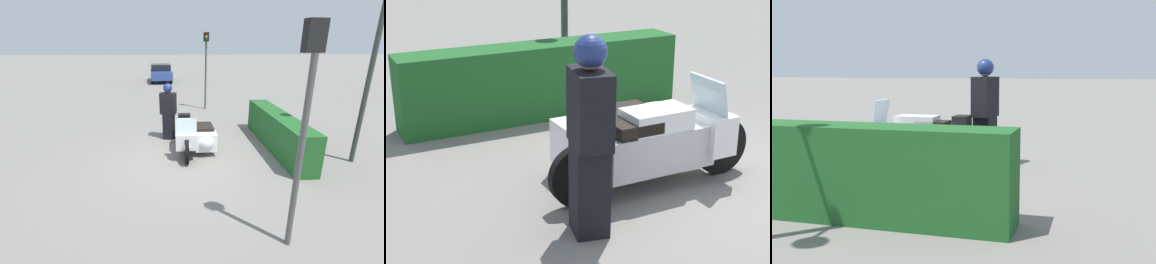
% 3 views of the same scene
% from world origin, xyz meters
% --- Properties ---
extents(ground_plane, '(160.00, 160.00, 0.00)m').
position_xyz_m(ground_plane, '(0.00, 0.00, 0.00)').
color(ground_plane, slate).
extents(police_motorcycle, '(2.45, 1.16, 1.16)m').
position_xyz_m(police_motorcycle, '(-0.67, 0.34, 0.47)').
color(police_motorcycle, black).
rests_on(police_motorcycle, ground).
extents(officer_rider, '(0.40, 0.56, 1.85)m').
position_xyz_m(officer_rider, '(-1.76, -0.47, 0.98)').
color(officer_rider, black).
rests_on(officer_rider, ground).
extents(hedge_bush_curbside, '(4.14, 0.62, 1.06)m').
position_xyz_m(hedge_bush_curbside, '(-0.79, 2.84, 0.53)').
color(hedge_bush_curbside, '#1E5623').
rests_on(hedge_bush_curbside, ground).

